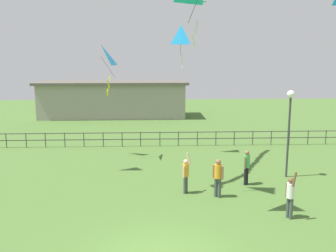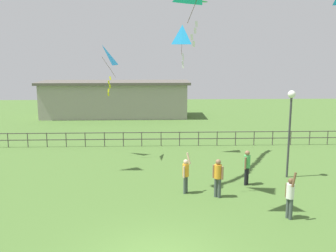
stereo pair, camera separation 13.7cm
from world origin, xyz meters
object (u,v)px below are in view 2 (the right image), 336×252
(kite_4, at_px, (102,58))
(person_4, at_px, (186,173))
(person_0, at_px, (247,165))
(person_3, at_px, (290,195))
(kite_1, at_px, (182,37))
(lamppost, at_px, (290,114))
(person_2, at_px, (218,176))

(kite_4, bearing_deg, person_4, -53.46)
(person_0, height_order, kite_4, kite_4)
(person_3, height_order, kite_1, kite_1)
(lamppost, height_order, person_4, lamppost)
(lamppost, relative_size, person_3, 2.34)
(lamppost, relative_size, kite_4, 1.56)
(person_4, xyz_separation_m, kite_1, (0.32, 6.86, 5.98))
(person_3, height_order, kite_4, kite_4)
(person_3, xyz_separation_m, person_4, (-3.55, 2.73, -0.02))
(person_2, xyz_separation_m, person_3, (2.25, -2.20, -0.04))
(person_3, relative_size, kite_4, 0.67)
(person_0, relative_size, person_3, 0.89)
(person_4, bearing_deg, person_2, -22.44)
(person_3, xyz_separation_m, kite_4, (-7.68, 8.31, 4.78))
(lamppost, xyz_separation_m, person_4, (-5.11, -1.98, -2.21))
(person_2, bearing_deg, kite_4, 131.61)
(person_2, distance_m, person_4, 1.40)
(person_2, xyz_separation_m, kite_1, (-0.97, 7.39, 5.92))
(lamppost, distance_m, person_2, 5.05)
(person_0, height_order, person_4, person_4)
(person_2, height_order, kite_1, kite_1)
(person_2, height_order, person_3, person_3)
(lamppost, bearing_deg, person_4, -158.78)
(lamppost, relative_size, person_4, 2.40)
(person_4, relative_size, kite_1, 0.73)
(person_2, distance_m, kite_1, 9.52)
(person_4, distance_m, kite_4, 8.44)
(person_0, bearing_deg, kite_4, 146.69)
(lamppost, relative_size, kite_1, 1.75)
(person_0, xyz_separation_m, person_4, (-2.87, -0.97, -0.04))
(person_0, height_order, kite_1, kite_1)
(lamppost, bearing_deg, person_3, -108.32)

